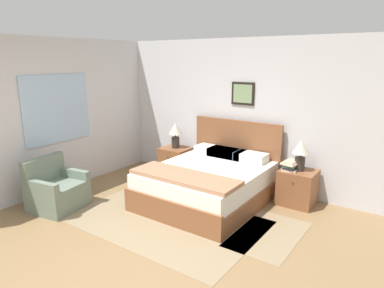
{
  "coord_description": "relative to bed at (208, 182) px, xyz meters",
  "views": [
    {
      "loc": [
        2.7,
        -2.19,
        2.25
      ],
      "look_at": [
        -0.08,
        1.77,
        1.04
      ],
      "focal_mm": 32.0,
      "sensor_mm": 36.0,
      "label": 1
    }
  ],
  "objects": [
    {
      "name": "table_lamp_by_door",
      "position": [
        1.21,
        0.73,
        0.54
      ],
      "size": [
        0.26,
        0.26,
        0.49
      ],
      "color": "#2D2823",
      "rests_on": "nightstand_by_door"
    },
    {
      "name": "ground_plane",
      "position": [
        0.06,
        -2.2,
        -0.33
      ],
      "size": [
        16.0,
        16.0,
        0.0
      ],
      "primitive_type": "plane",
      "color": "olive"
    },
    {
      "name": "book_hardcover_middle",
      "position": [
        1.09,
        0.66,
        0.27
      ],
      "size": [
        0.17,
        0.27,
        0.03
      ],
      "rotation": [
        0.0,
        0.0,
        -0.01
      ],
      "color": "#232328",
      "rests_on": "book_thick_bottom"
    },
    {
      "name": "table_lamp_near_window",
      "position": [
        -1.22,
        0.73,
        0.54
      ],
      "size": [
        0.26,
        0.26,
        0.49
      ],
      "color": "#2D2823",
      "rests_on": "nightstand_near_window"
    },
    {
      "name": "armchair",
      "position": [
        -1.78,
        -1.56,
        -0.05
      ],
      "size": [
        0.77,
        0.83,
        0.79
      ],
      "rotation": [
        0.0,
        0.0,
        -1.4
      ],
      "color": "slate",
      "rests_on": "ground_plane"
    },
    {
      "name": "area_rug_bedside",
      "position": [
        1.24,
        -0.47,
        -0.32
      ],
      "size": [
        0.78,
        1.27,
        0.01
      ],
      "color": "#897556",
      "rests_on": "ground_plane"
    },
    {
      "name": "book_novel_upper",
      "position": [
        1.09,
        0.66,
        0.31
      ],
      "size": [
        0.18,
        0.23,
        0.04
      ],
      "rotation": [
        0.0,
        0.0,
        -0.02
      ],
      "color": "#4C7551",
      "rests_on": "book_hardcover_middle"
    },
    {
      "name": "book_thick_bottom",
      "position": [
        1.09,
        0.66,
        0.25
      ],
      "size": [
        0.24,
        0.27,
        0.03
      ],
      "rotation": [
        0.0,
        0.0,
        0.11
      ],
      "color": "silver",
      "rests_on": "nightstand_by_door"
    },
    {
      "name": "book_slim_near_top",
      "position": [
        1.09,
        0.66,
        0.34
      ],
      "size": [
        0.26,
        0.31,
        0.03
      ],
      "rotation": [
        0.0,
        0.0,
        -0.18
      ],
      "color": "silver",
      "rests_on": "book_novel_upper"
    },
    {
      "name": "book_paperback_top",
      "position": [
        1.09,
        0.66,
        0.37
      ],
      "size": [
        0.19,
        0.27,
        0.03
      ],
      "rotation": [
        0.0,
        0.0,
        -0.1
      ],
      "color": "beige",
      "rests_on": "book_slim_near_top"
    },
    {
      "name": "bed",
      "position": [
        0.0,
        0.0,
        0.0
      ],
      "size": [
        1.68,
        1.99,
        1.2
      ],
      "color": "brown",
      "rests_on": "ground_plane"
    },
    {
      "name": "wall_left",
      "position": [
        -2.45,
        -0.61,
        0.98
      ],
      "size": [
        0.08,
        5.61,
        2.6
      ],
      "color": "silver",
      "rests_on": "ground_plane"
    },
    {
      "name": "nightstand_near_window",
      "position": [
        -1.21,
        0.71,
        -0.05
      ],
      "size": [
        0.54,
        0.52,
        0.56
      ],
      "color": "brown",
      "rests_on": "ground_plane"
    },
    {
      "name": "wall_back",
      "position": [
        0.06,
        1.04,
        0.98
      ],
      "size": [
        7.36,
        0.09,
        2.6
      ],
      "color": "silver",
      "rests_on": "ground_plane"
    },
    {
      "name": "nightstand_by_door",
      "position": [
        1.21,
        0.71,
        -0.05
      ],
      "size": [
        0.54,
        0.52,
        0.56
      ],
      "color": "brown",
      "rests_on": "ground_plane"
    },
    {
      "name": "area_rug_main",
      "position": [
        -0.14,
        -0.94,
        -0.32
      ],
      "size": [
        2.67,
        1.74,
        0.01
      ],
      "color": "#897556",
      "rests_on": "ground_plane"
    }
  ]
}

